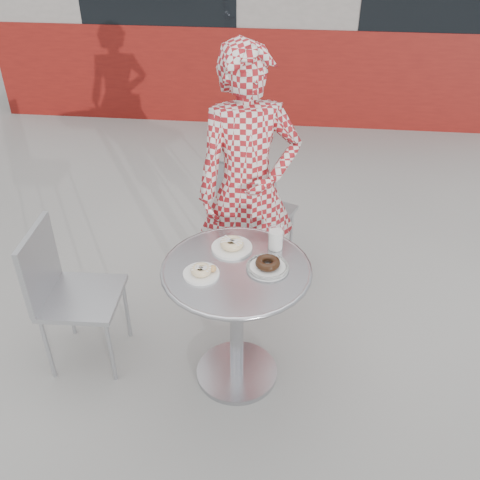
# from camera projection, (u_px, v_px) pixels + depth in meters

# --- Properties ---
(ground) EXTENTS (60.00, 60.00, 0.00)m
(ground) POSITION_uv_depth(u_px,v_px,m) (233.00, 373.00, 2.91)
(ground) COLOR #A9A7A1
(ground) RESTS_ON ground
(bistro_table) EXTENTS (0.72, 0.72, 0.72)m
(bistro_table) POSITION_uv_depth(u_px,v_px,m) (237.00, 296.00, 2.60)
(bistro_table) COLOR silver
(bistro_table) RESTS_ON ground
(chair_far) EXTENTS (0.52, 0.52, 0.83)m
(chair_far) POSITION_uv_depth(u_px,v_px,m) (257.00, 236.00, 3.57)
(chair_far) COLOR #A8ABB0
(chair_far) RESTS_ON ground
(chair_left) EXTENTS (0.41, 0.41, 0.82)m
(chair_left) POSITION_uv_depth(u_px,v_px,m) (85.00, 321.00, 2.88)
(chair_left) COLOR #A8ABB0
(chair_left) RESTS_ON ground
(seated_person) EXTENTS (0.67, 0.54, 1.60)m
(seated_person) POSITION_uv_depth(u_px,v_px,m) (248.00, 189.00, 2.97)
(seated_person) COLOR maroon
(seated_person) RESTS_ON ground
(plate_far) EXTENTS (0.20, 0.20, 0.05)m
(plate_far) POSITION_uv_depth(u_px,v_px,m) (232.00, 245.00, 2.62)
(plate_far) COLOR white
(plate_far) RESTS_ON bistro_table
(plate_near) EXTENTS (0.17, 0.17, 0.04)m
(plate_near) POSITION_uv_depth(u_px,v_px,m) (202.00, 272.00, 2.45)
(plate_near) COLOR white
(plate_near) RESTS_ON bistro_table
(plate_checker) EXTENTS (0.20, 0.20, 0.05)m
(plate_checker) POSITION_uv_depth(u_px,v_px,m) (268.00, 266.00, 2.48)
(plate_checker) COLOR white
(plate_checker) RESTS_ON bistro_table
(milk_cup) EXTENTS (0.07, 0.07, 0.12)m
(milk_cup) POSITION_uv_depth(u_px,v_px,m) (276.00, 239.00, 2.60)
(milk_cup) COLOR white
(milk_cup) RESTS_ON bistro_table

